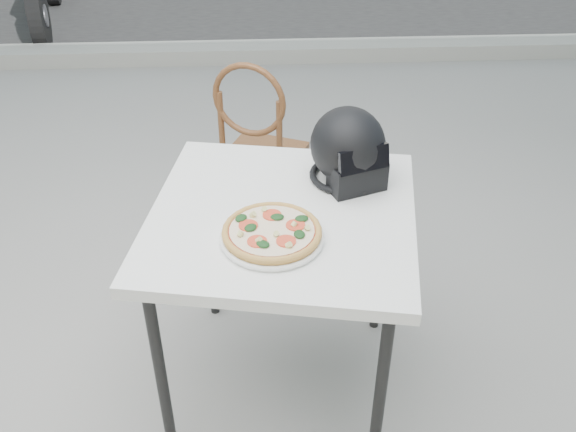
{
  "coord_description": "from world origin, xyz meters",
  "views": [
    {
      "loc": [
        0.52,
        -1.97,
        1.94
      ],
      "look_at": [
        0.6,
        -0.41,
        0.84
      ],
      "focal_mm": 40.0,
      "sensor_mm": 36.0,
      "label": 1
    }
  ],
  "objects_px": {
    "plate": "(272,237)",
    "helmet": "(349,150)",
    "cafe_table_main": "(282,230)",
    "cafe_chair_main": "(258,140)",
    "pizza": "(272,231)"
  },
  "relations": [
    {
      "from": "plate",
      "to": "helmet",
      "type": "bearing_deg",
      "value": 51.08
    },
    {
      "from": "cafe_table_main",
      "to": "cafe_chair_main",
      "type": "xyz_separation_m",
      "value": [
        -0.07,
        0.99,
        -0.2
      ]
    },
    {
      "from": "pizza",
      "to": "helmet",
      "type": "relative_size",
      "value": 0.95
    },
    {
      "from": "pizza",
      "to": "cafe_chair_main",
      "type": "xyz_separation_m",
      "value": [
        -0.03,
        1.14,
        -0.31
      ]
    },
    {
      "from": "plate",
      "to": "cafe_chair_main",
      "type": "xyz_separation_m",
      "value": [
        -0.03,
        1.14,
        -0.29
      ]
    },
    {
      "from": "plate",
      "to": "helmet",
      "type": "distance_m",
      "value": 0.43
    },
    {
      "from": "helmet",
      "to": "cafe_chair_main",
      "type": "relative_size",
      "value": 0.36
    },
    {
      "from": "helmet",
      "to": "plate",
      "type": "bearing_deg",
      "value": -148.82
    },
    {
      "from": "cafe_table_main",
      "to": "plate",
      "type": "xyz_separation_m",
      "value": [
        -0.04,
        -0.14,
        0.08
      ]
    },
    {
      "from": "plate",
      "to": "cafe_table_main",
      "type": "bearing_deg",
      "value": 75.75
    },
    {
      "from": "helmet",
      "to": "cafe_table_main",
      "type": "bearing_deg",
      "value": -161.08
    },
    {
      "from": "pizza",
      "to": "cafe_chair_main",
      "type": "height_order",
      "value": "cafe_chair_main"
    },
    {
      "from": "cafe_table_main",
      "to": "helmet",
      "type": "relative_size",
      "value": 2.94
    },
    {
      "from": "cafe_table_main",
      "to": "helmet",
      "type": "bearing_deg",
      "value": 38.83
    },
    {
      "from": "cafe_table_main",
      "to": "cafe_chair_main",
      "type": "distance_m",
      "value": 1.02
    }
  ]
}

